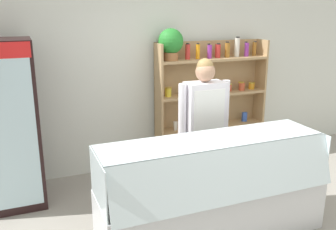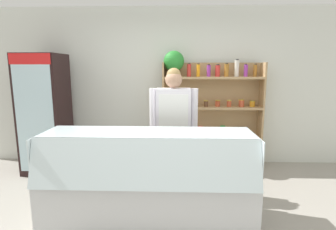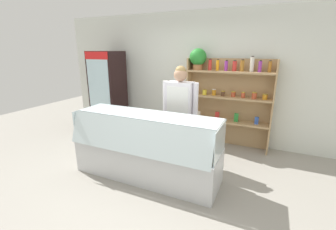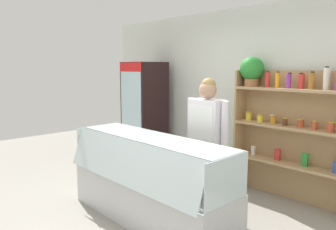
{
  "view_description": "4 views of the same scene",
  "coord_description": "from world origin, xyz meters",
  "px_view_note": "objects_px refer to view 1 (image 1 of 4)",
  "views": [
    {
      "loc": [
        -1.87,
        -2.81,
        2.21
      ],
      "look_at": [
        -0.51,
        0.55,
        1.17
      ],
      "focal_mm": 40.0,
      "sensor_mm": 36.0,
      "label": 1
    },
    {
      "loc": [
        0.09,
        -2.56,
        1.67
      ],
      "look_at": [
        -0.03,
        0.77,
        1.08
      ],
      "focal_mm": 28.0,
      "sensor_mm": 36.0,
      "label": 2
    },
    {
      "loc": [
        1.41,
        -2.63,
        1.93
      ],
      "look_at": [
        -0.1,
        0.67,
        0.87
      ],
      "focal_mm": 24.0,
      "sensor_mm": 36.0,
      "label": 3
    },
    {
      "loc": [
        2.63,
        -2.25,
        1.81
      ],
      "look_at": [
        -0.39,
        0.57,
        1.2
      ],
      "focal_mm": 35.0,
      "sensor_mm": 36.0,
      "label": 4
    }
  ],
  "objects_px": {
    "shelving_unit": "(203,86)",
    "shop_clerk": "(204,118)",
    "drinks_fridge": "(8,126)",
    "deli_display_case": "(212,206)"
  },
  "relations": [
    {
      "from": "shelving_unit",
      "to": "shop_clerk",
      "type": "relative_size",
      "value": 1.16
    },
    {
      "from": "shelving_unit",
      "to": "shop_clerk",
      "type": "xyz_separation_m",
      "value": [
        -0.5,
        -1.02,
        -0.15
      ]
    },
    {
      "from": "drinks_fridge",
      "to": "shelving_unit",
      "type": "height_order",
      "value": "shelving_unit"
    },
    {
      "from": "drinks_fridge",
      "to": "deli_display_case",
      "type": "bearing_deg",
      "value": -37.92
    },
    {
      "from": "drinks_fridge",
      "to": "shop_clerk",
      "type": "bearing_deg",
      "value": -18.4
    },
    {
      "from": "drinks_fridge",
      "to": "shop_clerk",
      "type": "height_order",
      "value": "drinks_fridge"
    },
    {
      "from": "shelving_unit",
      "to": "shop_clerk",
      "type": "distance_m",
      "value": 1.14
    },
    {
      "from": "drinks_fridge",
      "to": "shop_clerk",
      "type": "xyz_separation_m",
      "value": [
        2.08,
        -0.69,
        0.05
      ]
    },
    {
      "from": "deli_display_case",
      "to": "drinks_fridge",
      "type": "bearing_deg",
      "value": 142.08
    },
    {
      "from": "deli_display_case",
      "to": "shop_clerk",
      "type": "distance_m",
      "value": 1.03
    }
  ]
}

